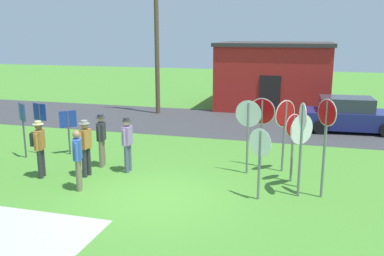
{
  "coord_description": "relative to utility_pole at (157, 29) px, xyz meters",
  "views": [
    {
      "loc": [
        3.74,
        -9.71,
        4.27
      ],
      "look_at": [
        0.25,
        2.78,
        1.3
      ],
      "focal_mm": 38.94,
      "sensor_mm": 36.0,
      "label": 1
    }
  ],
  "objects": [
    {
      "name": "stop_sign_rear_left",
      "position": [
        7.16,
        -8.12,
        -2.88
      ],
      "size": [
        0.56,
        0.68,
        2.28
      ],
      "color": "slate",
      "rests_on": "ground"
    },
    {
      "name": "utility_pole",
      "position": [
        0.0,
        0.0,
        0.0
      ],
      "size": [
        1.8,
        0.24,
        8.53
      ],
      "color": "brown",
      "rests_on": "ground"
    },
    {
      "name": "stop_sign_low_front",
      "position": [
        6.42,
        -7.81,
        -2.89
      ],
      "size": [
        0.85,
        0.18,
        2.26
      ],
      "color": "slate",
      "rests_on": "ground"
    },
    {
      "name": "concrete_path",
      "position": [
        1.99,
        -14.02,
        -4.45
      ],
      "size": [
        3.2,
        2.4,
        0.01
      ],
      "primitive_type": "cube",
      "color": "#ADAAA3",
      "rests_on": "ground"
    },
    {
      "name": "stop_sign_rear_right",
      "position": [
        7.46,
        -8.98,
        -3.09
      ],
      "size": [
        0.42,
        0.55,
        2.02
      ],
      "color": "slate",
      "rests_on": "ground"
    },
    {
      "name": "person_on_left",
      "position": [
        0.16,
        -10.64,
        -3.44
      ],
      "size": [
        0.42,
        0.55,
        1.74
      ],
      "color": "#2D2D33",
      "rests_on": "ground"
    },
    {
      "name": "stop_sign_leaning_left",
      "position": [
        6.1,
        -8.61,
        -2.87
      ],
      "size": [
        0.8,
        0.19,
        2.3
      ],
      "color": "slate",
      "rests_on": "ground"
    },
    {
      "name": "building_background",
      "position": [
        5.86,
        3.89,
        -2.57
      ],
      "size": [
        6.39,
        5.66,
        3.75
      ],
      "color": "#B2231E",
      "rests_on": "ground"
    },
    {
      "name": "parked_car_on_street",
      "position": [
        9.64,
        -1.64,
        -3.76
      ],
      "size": [
        4.4,
        2.22,
        1.51
      ],
      "color": "navy",
      "rests_on": "ground"
    },
    {
      "name": "person_with_sunhat",
      "position": [
        1.81,
        -11.25,
        -3.5
      ],
      "size": [
        0.35,
        0.53,
        1.69
      ],
      "color": "#7A6B56",
      "rests_on": "ground"
    },
    {
      "name": "street_asphalt",
      "position": [
        4.04,
        -1.47,
        -4.45
      ],
      "size": [
        60.0,
        6.4,
        0.01
      ],
      "primitive_type": "cube",
      "color": "#38383A",
      "rests_on": "ground"
    },
    {
      "name": "ground_plane",
      "position": [
        4.04,
        -11.23,
        -4.45
      ],
      "size": [
        80.0,
        80.0,
        0.0
      ],
      "primitive_type": "plane",
      "color": "#47842D"
    },
    {
      "name": "info_panel_middle",
      "position": [
        -0.35,
        -8.23,
        -3.36
      ],
      "size": [
        0.45,
        0.44,
        1.59
      ],
      "color": "#4C4C51",
      "rests_on": "ground"
    },
    {
      "name": "person_in_blue",
      "position": [
        1.44,
        -9.18,
        -3.47
      ],
      "size": [
        0.32,
        0.56,
        1.74
      ],
      "color": "#7A6B56",
      "rests_on": "ground"
    },
    {
      "name": "stop_sign_far_back",
      "position": [
        7.69,
        -9.4,
        -3.01
      ],
      "size": [
        0.58,
        0.63,
        2.1
      ],
      "color": "slate",
      "rests_on": "ground"
    },
    {
      "name": "stop_sign_center_cluster",
      "position": [
        7.7,
        -10.09,
        -2.73
      ],
      "size": [
        0.2,
        0.7,
        2.53
      ],
      "color": "slate",
      "rests_on": "ground"
    },
    {
      "name": "stop_sign_tallest",
      "position": [
        8.29,
        -10.0,
        -2.67
      ],
      "size": [
        0.44,
        0.56,
        2.64
      ],
      "color": "slate",
      "rests_on": "ground"
    },
    {
      "name": "stop_sign_leaning_right",
      "position": [
        6.69,
        -10.59,
        -3.16
      ],
      "size": [
        0.61,
        0.44,
        1.91
      ],
      "color": "slate",
      "rests_on": "ground"
    },
    {
      "name": "info_panel_rightmost",
      "position": [
        -1.25,
        -8.55,
        -3.16
      ],
      "size": [
        0.59,
        0.15,
        1.86
      ],
      "color": "#4C4C51",
      "rests_on": "ground"
    },
    {
      "name": "person_in_dark_shirt",
      "position": [
        2.48,
        -9.45,
        -3.47
      ],
      "size": [
        0.31,
        0.57,
        1.74
      ],
      "color": "#4C5670",
      "rests_on": "ground"
    },
    {
      "name": "info_panel_leftmost",
      "position": [
        -1.61,
        -9.02,
        -3.12
      ],
      "size": [
        0.5,
        0.37,
        1.92
      ],
      "color": "#4C4C51",
      "rests_on": "ground"
    },
    {
      "name": "person_near_signs",
      "position": [
        1.44,
        -10.18,
        -3.47
      ],
      "size": [
        0.32,
        0.57,
        1.74
      ],
      "color": "#2D2D33",
      "rests_on": "ground"
    }
  ]
}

